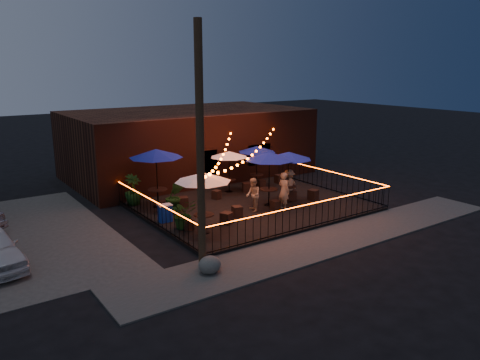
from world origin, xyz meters
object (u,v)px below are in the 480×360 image
object	(u,v)px
cafe_table_1	(156,154)
boulder	(210,265)
cafe_table_2	(269,157)
cafe_table_3	(229,155)
cafe_table_5	(257,150)
cafe_table_4	(289,156)
utility_pole	(200,151)
cooler	(165,213)
cafe_table_0	(203,178)

from	to	relation	value
cafe_table_1	boulder	bearing A→B (deg)	-102.72
cafe_table_2	cafe_table_3	distance (m)	3.15
cafe_table_3	cafe_table_5	bearing A→B (deg)	0.38
cafe_table_3	cafe_table_4	xyz separation A→B (m)	(1.37, -3.12, 0.27)
boulder	cafe_table_5	bearing A→B (deg)	45.09
cafe_table_4	cafe_table_5	size ratio (longest dim) A/B	1.23
utility_pole	cafe_table_3	xyz separation A→B (m)	(5.87, 7.22, -1.87)
cooler	boulder	size ratio (longest dim) A/B	0.91
cafe_table_0	cooler	world-z (taller)	cafe_table_0
cafe_table_0	cafe_table_3	world-z (taller)	cafe_table_0
cafe_table_2	cooler	world-z (taller)	cafe_table_2
utility_pole	cafe_table_0	distance (m)	3.46
utility_pole	cafe_table_4	world-z (taller)	utility_pole
cafe_table_1	cooler	size ratio (longest dim) A/B	3.94
cafe_table_2	cafe_table_5	distance (m)	3.55
cafe_table_0	cafe_table_2	distance (m)	4.70
cafe_table_3	utility_pole	bearing A→B (deg)	-129.12
cafe_table_1	cafe_table_2	world-z (taller)	cafe_table_1
cafe_table_2	cafe_table_4	xyz separation A→B (m)	(1.18, 0.00, -0.10)
cafe_table_4	utility_pole	bearing A→B (deg)	-150.48
cooler	boulder	world-z (taller)	cooler
cafe_table_3	cafe_table_1	bearing A→B (deg)	-175.78
cafe_table_0	cafe_table_5	world-z (taller)	cafe_table_0
cafe_table_4	cooler	world-z (taller)	cafe_table_4
cafe_table_0	cafe_table_1	xyz separation A→B (m)	(0.04, 4.30, 0.28)
utility_pole	cafe_table_5	world-z (taller)	utility_pole
utility_pole	cafe_table_1	world-z (taller)	utility_pole
utility_pole	cafe_table_2	bearing A→B (deg)	34.07
cafe_table_0	cafe_table_2	size ratio (longest dim) A/B	1.03
cafe_table_0	cafe_table_4	world-z (taller)	cafe_table_4
cafe_table_4	cooler	distance (m)	6.60
utility_pole	cafe_table_4	distance (m)	8.48
cafe_table_0	boulder	size ratio (longest dim) A/B	3.53
cafe_table_1	cafe_table_4	xyz separation A→B (m)	(5.60, -2.81, -0.27)
cooler	utility_pole	bearing A→B (deg)	-98.24
utility_pole	cafe_table_1	bearing A→B (deg)	76.66
boulder	utility_pole	bearing A→B (deg)	85.71
cafe_table_4	cooler	size ratio (longest dim) A/B	3.67
cafe_table_3	cooler	xyz separation A→B (m)	(-4.93, -2.50, -1.60)
cafe_table_0	boulder	world-z (taller)	cafe_table_0
boulder	cafe_table_3	bearing A→B (deg)	52.63
utility_pole	cafe_table_5	size ratio (longest dim) A/B	3.54
cafe_table_1	boulder	size ratio (longest dim) A/B	3.58
cafe_table_0	cafe_table_5	bearing A→B (deg)	37.21
cafe_table_4	boulder	world-z (taller)	cafe_table_4
cafe_table_5	cooler	bearing A→B (deg)	-159.56
cafe_table_0	utility_pole	bearing A→B (deg)	-121.51
cafe_table_3	cafe_table_5	size ratio (longest dim) A/B	1.03
cafe_table_1	cafe_table_0	bearing A→B (deg)	-90.52
cafe_table_4	cooler	bearing A→B (deg)	174.37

